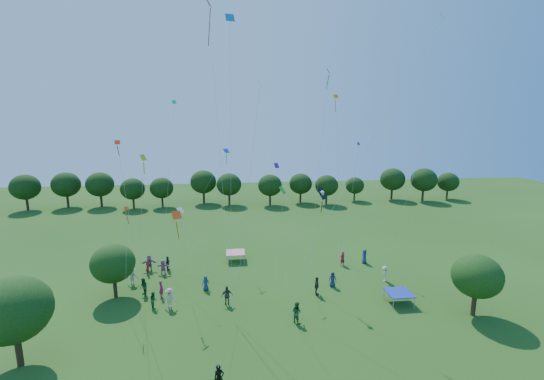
% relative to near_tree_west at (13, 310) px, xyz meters
% --- Properties ---
extents(near_tree_west, '(4.97, 4.97, 6.44)m').
position_rel_near_tree_west_xyz_m(near_tree_west, '(0.00, 0.00, 0.00)').
color(near_tree_west, '#422B19').
rests_on(near_tree_west, ground).
extents(near_tree_north, '(4.05, 4.05, 5.25)m').
position_rel_near_tree_west_xyz_m(near_tree_north, '(3.58, 9.47, -0.78)').
color(near_tree_north, '#422B19').
rests_on(near_tree_north, ground).
extents(near_tree_east, '(4.11, 4.11, 5.48)m').
position_rel_near_tree_west_xyz_m(near_tree_east, '(35.49, 2.47, -0.57)').
color(near_tree_east, '#422B19').
rests_on(near_tree_east, ground).
extents(treeline, '(88.01, 8.77, 6.77)m').
position_rel_near_tree_west_xyz_m(treeline, '(16.44, 46.52, -0.10)').
color(treeline, '#422B19').
rests_on(treeline, ground).
extents(tent_red_stripe, '(2.20, 2.20, 1.10)m').
position_rel_near_tree_west_xyz_m(tent_red_stripe, '(15.16, 17.20, -3.16)').
color(tent_red_stripe, red).
rests_on(tent_red_stripe, ground).
extents(tent_blue, '(2.20, 2.20, 1.10)m').
position_rel_near_tree_west_xyz_m(tent_blue, '(30.00, 5.17, -3.16)').
color(tent_blue, '#182DA2').
rests_on(tent_blue, ground).
extents(man_in_black, '(0.73, 0.55, 1.76)m').
position_rel_near_tree_west_xyz_m(man_in_black, '(13.78, -4.03, -3.31)').
color(man_in_black, black).
rests_on(man_in_black, ground).
extents(crowd_person_0, '(0.83, 0.63, 1.51)m').
position_rel_near_tree_west_xyz_m(crowd_person_0, '(12.09, 9.88, -3.44)').
color(crowd_person_0, navy).
rests_on(crowd_person_0, ground).
extents(crowd_person_1, '(0.64, 0.70, 1.57)m').
position_rel_near_tree_west_xyz_m(crowd_person_1, '(5.52, 14.34, -3.41)').
color(crowd_person_1, maroon).
rests_on(crowd_person_1, ground).
extents(crowd_person_2, '(0.96, 1.02, 1.85)m').
position_rel_near_tree_west_xyz_m(crowd_person_2, '(20.01, 3.11, -3.27)').
color(crowd_person_2, '#25582A').
rests_on(crowd_person_2, ground).
extents(crowd_person_3, '(0.68, 1.17, 1.68)m').
position_rel_near_tree_west_xyz_m(crowd_person_3, '(30.60, 9.75, -3.35)').
color(crowd_person_3, '#B5B091').
rests_on(crowd_person_3, ground).
extents(crowd_person_4, '(0.65, 1.05, 1.67)m').
position_rel_near_tree_west_xyz_m(crowd_person_4, '(7.55, 15.22, -3.36)').
color(crowd_person_4, '#3D3731').
rests_on(crowd_person_4, ground).
extents(crowd_person_5, '(1.71, 0.72, 1.79)m').
position_rel_near_tree_west_xyz_m(crowd_person_5, '(5.48, 15.45, -3.30)').
color(crowd_person_5, '#854D7C').
rests_on(crowd_person_5, ground).
extents(crowd_person_6, '(0.87, 0.63, 1.59)m').
position_rel_near_tree_west_xyz_m(crowd_person_6, '(24.84, 9.18, -3.40)').
color(crowd_person_6, navy).
rests_on(crowd_person_6, ground).
extents(crowd_person_7, '(0.69, 0.74, 1.67)m').
position_rel_near_tree_west_xyz_m(crowd_person_7, '(7.96, 8.93, -3.36)').
color(crowd_person_7, '#9F1C49').
rests_on(crowd_person_7, ground).
extents(crowd_person_8, '(0.73, 0.87, 1.54)m').
position_rel_near_tree_west_xyz_m(crowd_person_8, '(7.62, 6.99, -3.42)').
color(crowd_person_8, '#25562F').
rests_on(crowd_person_8, ground).
extents(crowd_person_9, '(1.31, 0.79, 1.86)m').
position_rel_near_tree_west_xyz_m(crowd_person_9, '(9.08, 6.80, -3.26)').
color(crowd_person_9, '#B4A890').
rests_on(crowd_person_9, ground).
extents(crowd_person_10, '(0.80, 1.19, 1.86)m').
position_rel_near_tree_west_xyz_m(crowd_person_10, '(22.81, 7.62, -3.26)').
color(crowd_person_10, '#38332C').
rests_on(crowd_person_10, ground).
extents(crowd_person_11, '(1.61, 0.74, 1.66)m').
position_rel_near_tree_west_xyz_m(crowd_person_11, '(7.22, 14.26, -3.36)').
color(crowd_person_11, '#AA6392').
rests_on(crowd_person_11, ground).
extents(crowd_person_12, '(0.91, 0.94, 1.72)m').
position_rel_near_tree_west_xyz_m(crowd_person_12, '(30.28, 14.67, -3.33)').
color(crowd_person_12, navy).
rests_on(crowd_person_12, ground).
extents(crowd_person_13, '(0.73, 0.59, 1.70)m').
position_rel_near_tree_west_xyz_m(crowd_person_13, '(27.47, 14.31, -3.34)').
color(crowd_person_13, maroon).
rests_on(crowd_person_13, ground).
extents(crowd_person_14, '(0.86, 1.00, 1.78)m').
position_rel_near_tree_west_xyz_m(crowd_person_14, '(6.21, 9.41, -3.30)').
color(crowd_person_14, '#214D25').
rests_on(crowd_person_14, ground).
extents(crowd_person_15, '(1.22, 0.62, 1.81)m').
position_rel_near_tree_west_xyz_m(crowd_person_15, '(4.49, 12.11, -3.29)').
color(crowd_person_15, tan).
rests_on(crowd_person_15, ground).
extents(crowd_person_16, '(1.12, 0.64, 1.80)m').
position_rel_near_tree_west_xyz_m(crowd_person_16, '(14.23, 6.74, -3.29)').
color(crowd_person_16, '#372E2C').
rests_on(crowd_person_16, ground).
extents(pirate_kite, '(2.32, 5.29, 9.04)m').
position_rel_near_tree_west_xyz_m(pirate_kite, '(23.42, 8.64, 5.53)').
color(pirate_kite, black).
extents(red_high_kite, '(1.62, 5.24, 25.32)m').
position_rel_near_tree_west_xyz_m(red_high_kite, '(13.54, 8.05, 16.84)').
color(red_high_kite, red).
extents(small_kite_0, '(4.06, 4.84, 9.47)m').
position_rel_near_tree_west_xyz_m(small_kite_0, '(11.65, 0.31, 4.90)').
color(small_kite_0, '#ED480D').
extents(small_kite_1, '(1.10, 1.86, 18.19)m').
position_rel_near_tree_west_xyz_m(small_kite_1, '(27.03, 16.69, 10.91)').
color(small_kite_1, orange).
extents(small_kite_2, '(2.51, 4.64, 13.04)m').
position_rel_near_tree_west_xyz_m(small_kite_2, '(8.19, 3.12, 7.01)').
color(small_kite_2, '#BDD412').
extents(small_kite_3, '(1.63, 0.56, 20.00)m').
position_rel_near_tree_west_xyz_m(small_kite_3, '(23.51, 9.50, 11.95)').
color(small_kite_3, '#197815').
extents(small_kite_4, '(0.77, 1.44, 23.31)m').
position_rel_near_tree_west_xyz_m(small_kite_4, '(14.92, 5.04, 15.03)').
color(small_kite_4, '#1166AF').
extents(small_kite_5, '(1.77, 1.13, 12.84)m').
position_rel_near_tree_west_xyz_m(small_kite_5, '(28.98, 15.88, 5.94)').
color(small_kite_5, '#A81C87').
extents(small_kite_6, '(0.66, 1.55, 7.95)m').
position_rel_near_tree_west_xyz_m(small_kite_6, '(10.43, 7.07, 3.78)').
color(small_kite_6, silver).
extents(small_kite_7, '(0.70, 3.27, 10.36)m').
position_rel_near_tree_west_xyz_m(small_kite_7, '(32.50, 9.73, 5.19)').
color(small_kite_7, '#0CABC1').
extents(small_kite_8, '(0.81, 0.42, 8.17)m').
position_rel_near_tree_west_xyz_m(small_kite_8, '(5.80, 6.89, 3.34)').
color(small_kite_8, '#C73C0B').
extents(small_kite_9, '(0.59, 5.04, 14.08)m').
position_rel_near_tree_west_xyz_m(small_kite_9, '(7.03, 3.14, 6.88)').
color(small_kite_9, red).
extents(small_kite_10, '(2.40, 0.95, 18.38)m').
position_rel_near_tree_west_xyz_m(small_kite_10, '(16.69, 3.58, 11.84)').
color(small_kite_10, yellow).
extents(small_kite_11, '(0.88, 4.14, 10.55)m').
position_rel_near_tree_west_xyz_m(small_kite_11, '(18.70, 2.65, 5.87)').
color(small_kite_11, '#188217').
extents(small_kite_12, '(7.67, 3.01, 12.10)m').
position_rel_near_tree_west_xyz_m(small_kite_12, '(13.24, 17.64, 6.98)').
color(small_kite_12, '#1146B3').
extents(small_kite_13, '(3.38, 3.13, 11.09)m').
position_rel_near_tree_west_xyz_m(small_kite_13, '(20.00, 11.57, 5.94)').
color(small_kite_13, '#69178E').
extents(small_kite_14, '(9.20, 6.91, 22.13)m').
position_rel_near_tree_west_xyz_m(small_kite_14, '(25.15, 1.63, 11.03)').
color(small_kite_14, silver).
extents(small_kite_15, '(2.18, 1.59, 17.43)m').
position_rel_near_tree_west_xyz_m(small_kite_15, '(8.37, 16.20, 9.13)').
color(small_kite_15, '#0CC190').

